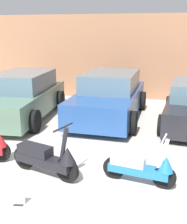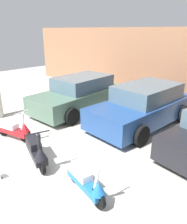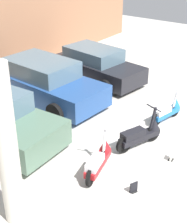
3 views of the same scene
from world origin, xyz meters
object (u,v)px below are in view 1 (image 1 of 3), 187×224
car_rear_center (110,96)px  scooter_front_right (47,157)px  scooter_front_center (142,167)px  car_rear_left (21,96)px  placard_near_right_scooter (19,198)px

car_rear_center → scooter_front_right: bearing=-4.7°
scooter_front_center → car_rear_left: (-3.95, 3.53, 0.35)m
scooter_front_center → car_rear_left: 5.31m
scooter_front_right → car_rear_left: car_rear_left is taller
scooter_front_center → car_rear_center: size_ratio=0.30×
scooter_front_right → car_rear_center: size_ratio=0.34×
car_rear_left → placard_near_right_scooter: car_rear_left is taller
scooter_front_center → car_rear_center: 4.21m
scooter_front_center → placard_near_right_scooter: size_ratio=5.13×
scooter_front_right → scooter_front_center: (1.77, 0.05, -0.04)m
placard_near_right_scooter → car_rear_center: bearing=81.7°
scooter_front_right → placard_near_right_scooter: (-0.13, -0.98, -0.26)m
car_rear_left → car_rear_center: size_ratio=0.98×
scooter_front_right → car_rear_center: 4.14m
car_rear_center → placard_near_right_scooter: size_ratio=16.81×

